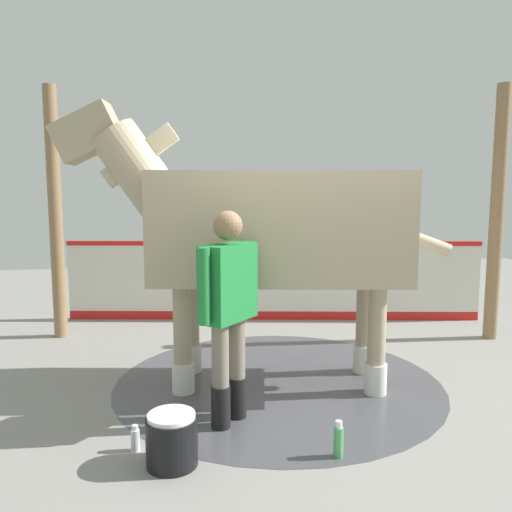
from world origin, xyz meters
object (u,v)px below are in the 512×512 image
at_px(horse, 266,228).
at_px(handler, 228,303).
at_px(bottle_shampoo, 135,439).
at_px(wash_bucket, 172,440).
at_px(bottle_spray, 338,440).

bearing_deg(horse, handler, 71.01).
xyz_separation_m(horse, bottle_shampoo, (1.11, -1.13, -1.38)).
distance_m(wash_bucket, bottle_spray, 1.12).
height_order(horse, bottle_shampoo, horse).
xyz_separation_m(wash_bucket, bottle_spray, (0.10, 1.11, -0.06)).
distance_m(wash_bucket, bottle_shampoo, 0.35).
xyz_separation_m(bottle_shampoo, bottle_spray, (0.32, 1.36, 0.03)).
relative_size(horse, wash_bucket, 10.26).
xyz_separation_m(horse, handler, (0.78, -0.44, -0.52)).
relative_size(handler, bottle_shampoo, 8.88).
bearing_deg(wash_bucket, handler, 141.21).
relative_size(horse, handler, 2.18).
bearing_deg(wash_bucket, bottle_spray, 85.09).
bearing_deg(wash_bucket, horse, 146.42).
distance_m(horse, bottle_shampoo, 2.10).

